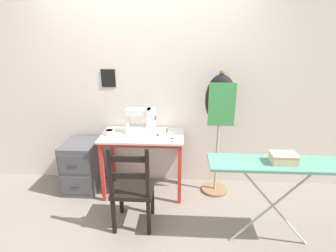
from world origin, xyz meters
name	(u,v)px	position (x,y,z in m)	size (l,w,h in m)	color
ground_plane	(141,203)	(0.00, 0.00, 0.00)	(14.00, 14.00, 0.00)	gray
wall_back	(145,85)	(0.00, 0.60, 1.28)	(10.00, 0.06, 2.55)	silver
sewing_table	(143,144)	(0.00, 0.25, 0.65)	(0.96, 0.53, 0.76)	silver
sewing_machine	(143,121)	(-0.01, 0.34, 0.89)	(0.35, 0.18, 0.32)	white
fabric_bowl	(109,132)	(-0.39, 0.24, 0.79)	(0.11, 0.11, 0.06)	silver
scissors	(175,139)	(0.38, 0.14, 0.76)	(0.15, 0.08, 0.01)	silver
thread_spool_near_machine	(158,135)	(0.18, 0.23, 0.77)	(0.03, 0.03, 0.03)	red
thread_spool_mid_table	(163,131)	(0.23, 0.36, 0.78)	(0.04, 0.04, 0.04)	silver
thread_spool_far_edge	(167,130)	(0.28, 0.36, 0.78)	(0.04, 0.04, 0.04)	green
wooden_chair	(133,189)	(-0.02, -0.36, 0.42)	(0.40, 0.38, 0.90)	black
filing_cabinet	(82,166)	(-0.78, 0.29, 0.31)	(0.40, 0.49, 0.62)	#4C4C51
dress_form	(220,106)	(0.88, 0.32, 1.10)	(0.34, 0.32, 1.50)	#846647
ironing_board	(278,168)	(1.28, -0.53, 0.78)	(1.18, 0.32, 0.84)	#518E7A
storage_box	(284,158)	(1.31, -0.54, 0.88)	(0.21, 0.15, 0.09)	beige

